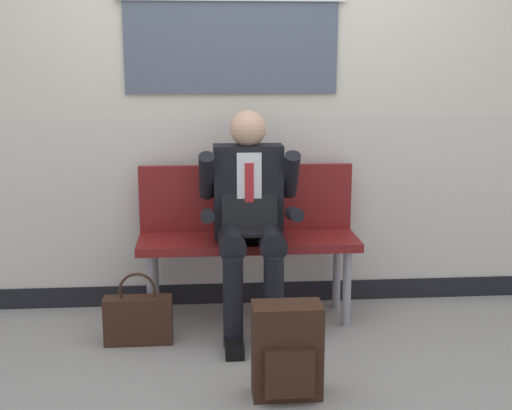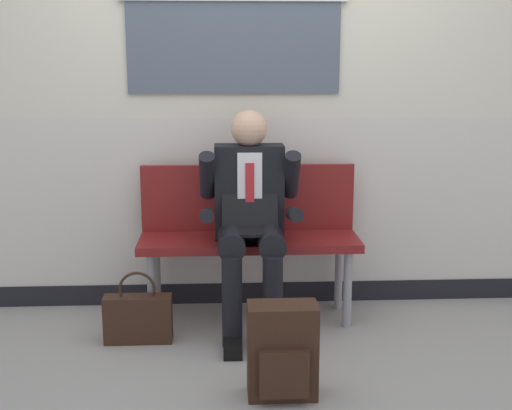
{
  "view_description": "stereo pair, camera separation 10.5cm",
  "coord_description": "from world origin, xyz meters",
  "px_view_note": "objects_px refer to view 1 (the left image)",
  "views": [
    {
      "loc": [
        -0.33,
        -3.57,
        1.55
      ],
      "look_at": [
        -0.03,
        0.12,
        0.75
      ],
      "focal_mm": 47.87,
      "sensor_mm": 36.0,
      "label": 1
    },
    {
      "loc": [
        -0.22,
        -3.57,
        1.55
      ],
      "look_at": [
        -0.03,
        0.12,
        0.75
      ],
      "focal_mm": 47.87,
      "sensor_mm": 36.0,
      "label": 2
    }
  ],
  "objects_px": {
    "bench_with_person": "(247,227)",
    "handbag": "(138,319)",
    "backpack": "(287,352)",
    "person_seated": "(250,215)"
  },
  "relations": [
    {
      "from": "person_seated",
      "to": "backpack",
      "type": "bearing_deg",
      "value": -82.4
    },
    {
      "from": "person_seated",
      "to": "backpack",
      "type": "height_order",
      "value": "person_seated"
    },
    {
      "from": "person_seated",
      "to": "handbag",
      "type": "distance_m",
      "value": 0.85
    },
    {
      "from": "handbag",
      "to": "person_seated",
      "type": "bearing_deg",
      "value": 15.83
    },
    {
      "from": "bench_with_person",
      "to": "handbag",
      "type": "distance_m",
      "value": 0.84
    },
    {
      "from": "bench_with_person",
      "to": "backpack",
      "type": "height_order",
      "value": "bench_with_person"
    },
    {
      "from": "bench_with_person",
      "to": "person_seated",
      "type": "bearing_deg",
      "value": -90.0
    },
    {
      "from": "bench_with_person",
      "to": "backpack",
      "type": "distance_m",
      "value": 1.1
    },
    {
      "from": "person_seated",
      "to": "handbag",
      "type": "xyz_separation_m",
      "value": [
        -0.63,
        -0.18,
        -0.54
      ]
    },
    {
      "from": "bench_with_person",
      "to": "handbag",
      "type": "bearing_deg",
      "value": -149.05
    }
  ]
}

